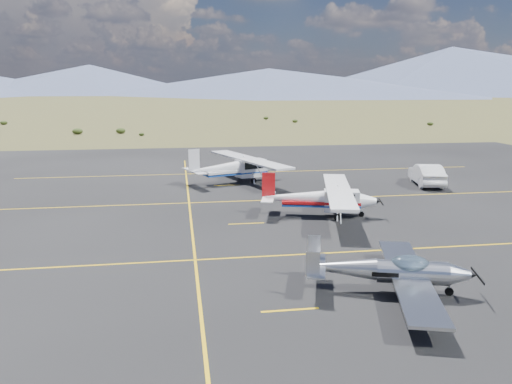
# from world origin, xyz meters

# --- Properties ---
(ground) EXTENTS (1600.00, 1600.00, 0.00)m
(ground) POSITION_xyz_m (0.00, 0.00, 0.00)
(ground) COLOR #383D1C
(ground) RESTS_ON ground
(apron) EXTENTS (72.00, 72.00, 0.02)m
(apron) POSITION_xyz_m (0.00, 7.00, 0.00)
(apron) COLOR black
(apron) RESTS_ON ground
(aircraft_low_wing) EXTENTS (5.98, 8.13, 1.77)m
(aircraft_low_wing) POSITION_xyz_m (0.98, -2.65, 0.85)
(aircraft_low_wing) COLOR silver
(aircraft_low_wing) RESTS_ON apron
(aircraft_cessna) EXTENTS (6.50, 9.92, 2.52)m
(aircraft_cessna) POSITION_xyz_m (1.51, 8.45, 1.12)
(aircraft_cessna) COLOR white
(aircraft_cessna) RESTS_ON apron
(aircraft_plain) EXTENTS (7.85, 11.05, 2.85)m
(aircraft_plain) POSITION_xyz_m (-2.21, 19.44, 1.26)
(aircraft_plain) COLOR silver
(aircraft_plain) RESTS_ON apron
(sedan) EXTENTS (2.79, 5.21, 1.63)m
(sedan) POSITION_xyz_m (12.14, 16.31, 0.82)
(sedan) COLOR white
(sedan) RESTS_ON apron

